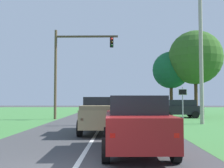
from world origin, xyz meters
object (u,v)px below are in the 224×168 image
pickup_truck_lead (102,114)px  crossing_suv_far (179,108)px  keep_moving_sign (183,101)px  extra_tree_1 (171,70)px  traffic_light (71,62)px  red_suv_near (136,123)px  oak_tree_right (195,58)px  utility_pole_right (201,56)px

pickup_truck_lead → crossing_suv_far: 14.06m
keep_moving_sign → extra_tree_1: bearing=82.8°
keep_moving_sign → extra_tree_1: (1.50, 11.96, 3.36)m
traffic_light → red_suv_near: bearing=-72.6°
traffic_light → crossing_suv_far: 11.35m
oak_tree_right → crossing_suv_far: size_ratio=2.11×
pickup_truck_lead → keep_moving_sign: 6.91m
red_suv_near → extra_tree_1: (5.39, 21.78, 4.04)m
crossing_suv_far → utility_pole_right: size_ratio=0.43×
utility_pole_right → extra_tree_1: size_ratio=1.40×
traffic_light → keep_moving_sign: traffic_light is taller
oak_tree_right → utility_pole_right: utility_pole_right is taller
oak_tree_right → utility_pole_right: 9.82m
keep_moving_sign → extra_tree_1: extra_tree_1 is taller
red_suv_near → keep_moving_sign: keep_moving_sign is taller
red_suv_near → keep_moving_sign: size_ratio=1.84×
red_suv_near → pickup_truck_lead: size_ratio=0.92×
crossing_suv_far → extra_tree_1: size_ratio=0.61×
red_suv_near → utility_pole_right: (5.53, 10.94, 3.97)m
oak_tree_right → extra_tree_1: oak_tree_right is taller
traffic_light → crossing_suv_far: bearing=12.1°
keep_moving_sign → red_suv_near: bearing=-111.6°
red_suv_near → crossing_suv_far: 18.57m
traffic_light → crossing_suv_far: size_ratio=1.87×
red_suv_near → pickup_truck_lead: bearing=104.9°
crossing_suv_far → pickup_truck_lead: bearing=-119.2°
traffic_light → extra_tree_1: bearing=31.2°
pickup_truck_lead → utility_pole_right: 9.72m
pickup_truck_lead → traffic_light: traffic_light is taller
extra_tree_1 → crossing_suv_far: bearing=-89.8°
red_suv_near → utility_pole_right: bearing=63.2°
traffic_light → keep_moving_sign: (8.77, -5.74, -3.51)m
utility_pole_right → traffic_light: bearing=156.0°
traffic_light → keep_moving_sign: size_ratio=3.07×
red_suv_near → traffic_light: size_ratio=0.60×
traffic_light → pickup_truck_lead: bearing=-71.2°
red_suv_near → extra_tree_1: bearing=76.1°
crossing_suv_far → utility_pole_right: 7.95m
red_suv_near → crossing_suv_far: (5.40, 17.77, -0.10)m
oak_tree_right → red_suv_near: bearing=-110.8°
keep_moving_sign → utility_pole_right: 3.85m
traffic_light → extra_tree_1: size_ratio=1.14×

